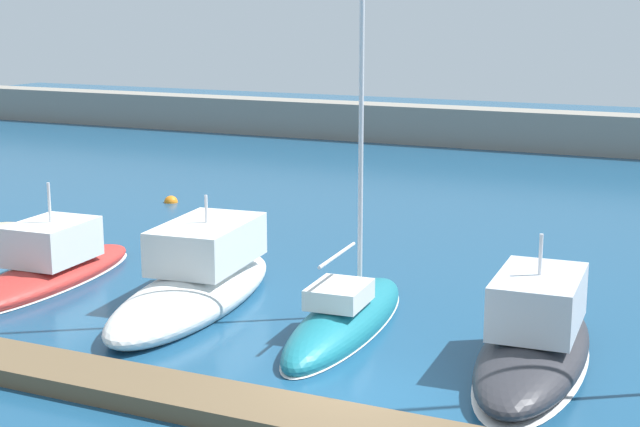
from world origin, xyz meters
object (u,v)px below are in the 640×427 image
(motorboat_charcoal_fifth, at_px, (535,340))
(mooring_buoy_orange, at_px, (171,202))
(motorboat_red_second, at_px, (49,267))
(motorboat_white_third, at_px, (197,281))
(sailboat_teal_fourth, at_px, (345,319))

(motorboat_charcoal_fifth, xyz_separation_m, mooring_buoy_orange, (-16.72, 11.42, -0.57))
(motorboat_red_second, xyz_separation_m, motorboat_charcoal_fifth, (13.65, -0.71, 0.15))
(motorboat_white_third, distance_m, sailboat_teal_fourth, 4.21)
(sailboat_teal_fourth, height_order, motorboat_charcoal_fifth, sailboat_teal_fourth)
(motorboat_charcoal_fifth, bearing_deg, motorboat_red_second, 83.89)
(motorboat_white_third, distance_m, mooring_buoy_orange, 13.38)
(motorboat_white_third, xyz_separation_m, mooring_buoy_orange, (-7.93, 10.76, -0.63))
(motorboat_white_third, relative_size, mooring_buoy_orange, 14.83)
(motorboat_white_third, height_order, motorboat_charcoal_fifth, motorboat_charcoal_fifth)
(sailboat_teal_fourth, bearing_deg, motorboat_red_second, 84.94)
(motorboat_white_third, bearing_deg, motorboat_charcoal_fifth, -100.08)
(motorboat_red_second, relative_size, mooring_buoy_orange, 13.80)
(sailboat_teal_fourth, xyz_separation_m, motorboat_charcoal_fifth, (4.60, -0.52, 0.33))
(motorboat_red_second, relative_size, motorboat_charcoal_fifth, 1.05)
(motorboat_white_third, bearing_deg, sailboat_teal_fourth, -97.75)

